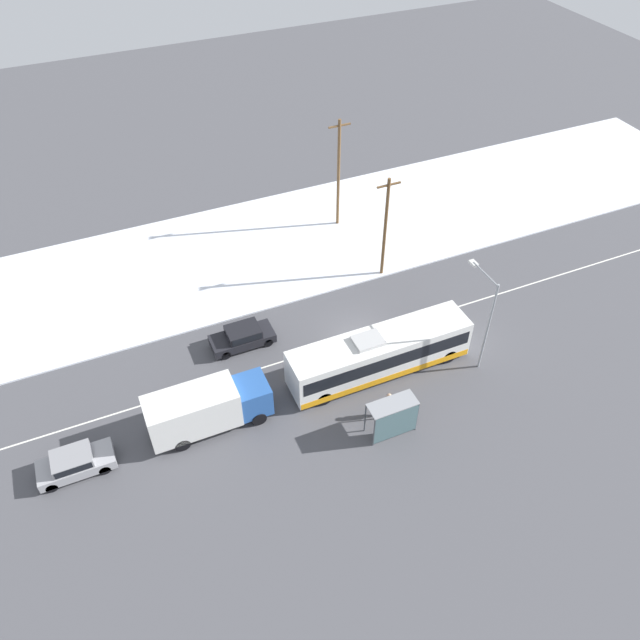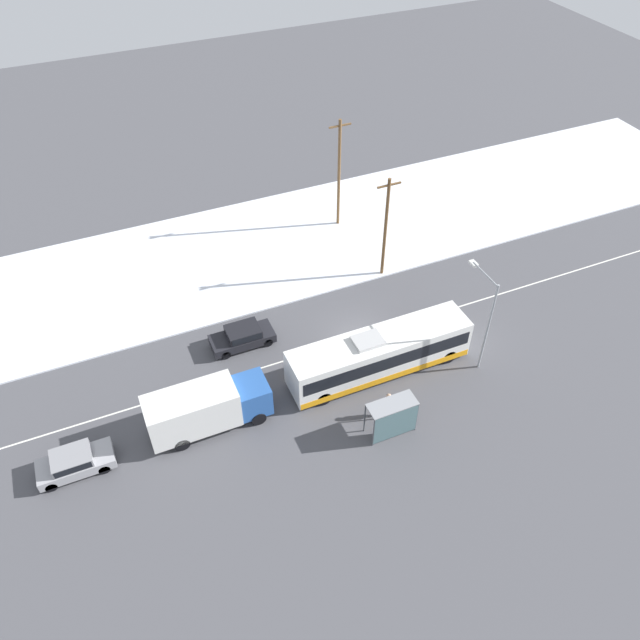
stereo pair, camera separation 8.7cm
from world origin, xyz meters
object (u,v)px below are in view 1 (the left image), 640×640
object	(u,v)px
streetlamp	(485,310)
parked_car_near_truck	(74,462)
sedan_car	(243,336)
utility_pole_roadside	(385,227)
bus_shelter	(394,416)
pedestrian_at_stop	(388,402)
utility_pole_snowlot	(339,173)
city_bus	(379,353)
box_truck	(206,408)

from	to	relation	value
streetlamp	parked_car_near_truck	bearing A→B (deg)	176.16
sedan_car	utility_pole_roadside	bearing A→B (deg)	-165.89
bus_shelter	utility_pole_roadside	size ratio (longest dim) A/B	0.35
sedan_car	streetlamp	bearing A→B (deg)	150.94
parked_car_near_truck	pedestrian_at_stop	world-z (taller)	pedestrian_at_stop
bus_shelter	utility_pole_snowlot	size ratio (longest dim) A/B	0.31
parked_car_near_truck	bus_shelter	xyz separation A→B (m)	(17.13, -4.75, 0.91)
city_bus	sedan_car	xyz separation A→B (m)	(-7.16, 5.67, -0.75)
bus_shelter	utility_pole_roadside	bearing A→B (deg)	64.70
parked_car_near_truck	pedestrian_at_stop	xyz separation A→B (m)	(17.54, -3.38, 0.37)
pedestrian_at_stop	utility_pole_snowlot	world-z (taller)	utility_pole_snowlot
parked_car_near_truck	utility_pole_roadside	bearing A→B (deg)	20.33
sedan_car	utility_pole_snowlot	xyz separation A→B (m)	(11.67, 10.36, 4.02)
city_bus	parked_car_near_truck	world-z (taller)	city_bus
sedan_car	utility_pole_snowlot	size ratio (longest dim) A/B	0.46
city_bus	streetlamp	distance (m)	6.94
parked_car_near_truck	bus_shelter	size ratio (longest dim) A/B	1.43
box_truck	utility_pole_roadside	xyz separation A→B (m)	(15.95, 8.65, 2.60)
city_bus	pedestrian_at_stop	size ratio (longest dim) A/B	6.39
bus_shelter	utility_pole_snowlot	bearing A→B (deg)	73.72
box_truck	bus_shelter	distance (m)	10.73
city_bus	streetlamp	xyz separation A→B (m)	(6.08, -1.69, 2.87)
utility_pole_roadside	parked_car_near_truck	bearing A→B (deg)	-159.67
bus_shelter	city_bus	bearing A→B (deg)	71.83
city_bus	bus_shelter	xyz separation A→B (m)	(-1.57, -4.78, 0.14)
pedestrian_at_stop	utility_pole_roadside	distance (m)	13.83
pedestrian_at_stop	streetlamp	bearing A→B (deg)	13.37
streetlamp	city_bus	bearing A→B (deg)	164.46
box_truck	streetlamp	world-z (taller)	streetlamp
pedestrian_at_stop	sedan_car	bearing A→B (deg)	123.50
sedan_car	streetlamp	distance (m)	15.58
bus_shelter	utility_pole_snowlot	world-z (taller)	utility_pole_snowlot
box_truck	utility_pole_roadside	world-z (taller)	utility_pole_roadside
sedan_car	pedestrian_at_stop	size ratio (longest dim) A/B	2.28
city_bus	box_truck	bearing A→B (deg)	179.87
streetlamp	utility_pole_roadside	distance (m)	10.45
bus_shelter	utility_pole_roadside	world-z (taller)	utility_pole_roadside
sedan_car	pedestrian_at_stop	distance (m)	10.90
box_truck	sedan_car	bearing A→B (deg)	54.68
sedan_car	city_bus	bearing A→B (deg)	141.64
bus_shelter	box_truck	bearing A→B (deg)	153.40
box_truck	city_bus	bearing A→B (deg)	-0.13
pedestrian_at_stop	utility_pole_snowlot	bearing A→B (deg)	73.76
city_bus	parked_car_near_truck	xyz separation A→B (m)	(-18.70, -0.03, -0.77)
utility_pole_snowlot	utility_pole_roadside	bearing A→B (deg)	-87.79
parked_car_near_truck	utility_pole_roadside	size ratio (longest dim) A/B	0.50
bus_shelter	pedestrian_at_stop	bearing A→B (deg)	73.11
sedan_car	streetlamp	size ratio (longest dim) A/B	0.62
parked_car_near_truck	city_bus	bearing A→B (deg)	0.09
city_bus	box_truck	size ratio (longest dim) A/B	1.66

